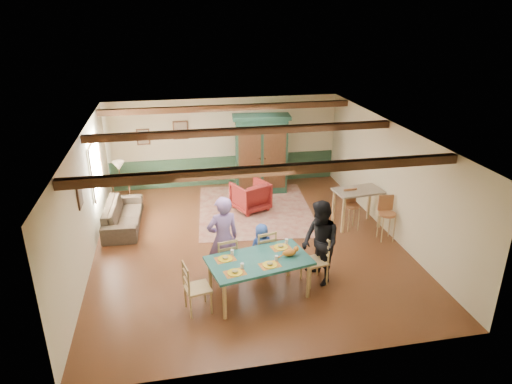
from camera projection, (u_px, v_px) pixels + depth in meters
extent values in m
plane|color=#492514|center=(248.00, 242.00, 10.83)|extent=(8.00, 8.00, 0.00)
cube|color=beige|center=(224.00, 142.00, 13.96)|extent=(7.00, 0.02, 2.70)
cube|color=beige|center=(85.00, 201.00, 9.69)|extent=(0.02, 8.00, 2.70)
cube|color=beige|center=(391.00, 179.00, 10.94)|extent=(0.02, 8.00, 2.70)
cube|color=white|center=(247.00, 132.00, 9.81)|extent=(7.00, 8.00, 0.02)
cube|color=#223F2A|center=(225.00, 170.00, 14.28)|extent=(6.95, 0.03, 0.90)
cube|color=black|center=(270.00, 170.00, 7.75)|extent=(6.95, 0.16, 0.16)
cube|color=black|center=(244.00, 131.00, 10.21)|extent=(6.95, 0.16, 0.16)
cube|color=black|center=(228.00, 108.00, 12.57)|extent=(6.95, 0.16, 0.16)
imported|color=#8162A8|center=(223.00, 239.00, 9.07)|extent=(0.74, 0.56, 1.81)
imported|color=black|center=(320.00, 243.00, 8.99)|extent=(0.81, 0.96, 1.73)
imported|color=#284BA1|center=(262.00, 248.00, 9.51)|extent=(0.57, 0.43, 1.06)
cube|color=tan|center=(255.00, 210.00, 12.57)|extent=(3.35, 3.86, 0.01)
cube|color=black|center=(261.00, 154.00, 13.43)|extent=(1.71, 0.82, 2.33)
imported|color=#541013|center=(250.00, 196.00, 12.45)|extent=(1.14, 1.16, 0.80)
imported|color=#372D22|center=(123.00, 215.00, 11.53)|extent=(0.91, 2.16, 0.62)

